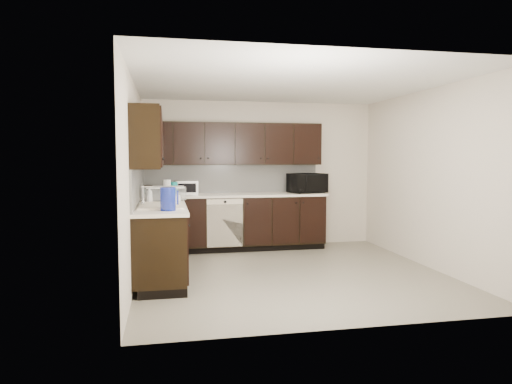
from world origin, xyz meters
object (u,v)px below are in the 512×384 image
(sink, at_px, (161,211))
(storage_bin, at_px, (166,194))
(microwave, at_px, (307,183))
(toaster_oven, at_px, (187,187))
(blue_pitcher, at_px, (168,199))

(sink, height_order, storage_bin, sink)
(microwave, relative_size, toaster_oven, 1.67)
(sink, bearing_deg, microwave, 34.78)
(storage_bin, bearing_deg, blue_pitcher, -88.73)
(sink, distance_m, toaster_oven, 1.83)
(sink, distance_m, microwave, 2.97)
(sink, distance_m, storage_bin, 0.72)
(sink, distance_m, blue_pitcher, 0.51)
(storage_bin, relative_size, blue_pitcher, 1.84)
(sink, height_order, toaster_oven, sink)
(microwave, bearing_deg, sink, -158.99)
(toaster_oven, relative_size, storage_bin, 0.73)
(storage_bin, height_order, blue_pitcher, blue_pitcher)
(microwave, height_order, storage_bin, microwave)
(microwave, height_order, toaster_oven, microwave)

